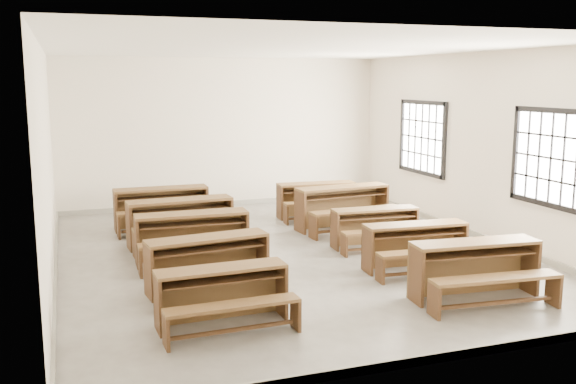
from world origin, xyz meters
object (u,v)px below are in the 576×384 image
object	(u,v)px
desk_set_3	(181,219)
desk_set_7	(376,225)
desk_set_0	(223,292)
desk_set_5	(477,266)
desk_set_4	(162,205)
desk_set_8	(343,204)
desk_set_6	(417,243)
desk_set_1	(209,260)
desk_set_9	(317,197)
desk_set_2	(193,234)

from	to	relation	value
desk_set_3	desk_set_7	xyz separation A→B (m)	(3.01, -1.15, -0.08)
desk_set_0	desk_set_5	size ratio (longest dim) A/B	0.88
desk_set_4	desk_set_8	size ratio (longest dim) A/B	0.94
desk_set_7	desk_set_4	bearing A→B (deg)	145.24
desk_set_6	desk_set_7	bearing A→B (deg)	92.60
desk_set_3	desk_set_7	world-z (taller)	desk_set_3
desk_set_3	desk_set_5	world-z (taller)	desk_set_3
desk_set_1	desk_set_6	xyz separation A→B (m)	(3.04, -0.06, -0.02)
desk_set_3	desk_set_9	distance (m)	3.24
desk_set_5	desk_set_0	bearing A→B (deg)	-178.41
desk_set_1	desk_set_9	bearing A→B (deg)	44.58
desk_set_7	desk_set_9	xyz separation A→B (m)	(-0.06, 2.47, 0.03)
desk_set_0	desk_set_5	bearing A→B (deg)	-5.34
desk_set_1	desk_set_9	xyz separation A→B (m)	(3.02, 3.77, -0.01)
desk_set_0	desk_set_3	bearing A→B (deg)	85.35
desk_set_1	desk_set_2	size ratio (longest dim) A/B	0.99
desk_set_1	desk_set_5	size ratio (longest dim) A/B	0.99
desk_set_2	desk_set_6	distance (m)	3.32
desk_set_3	desk_set_1	bearing A→B (deg)	-95.01
desk_set_2	desk_set_7	distance (m)	3.02
desk_set_9	desk_set_6	bearing A→B (deg)	-86.08
desk_set_2	desk_set_8	xyz separation A→B (m)	(3.06, 1.30, 0.02)
desk_set_2	desk_set_6	world-z (taller)	desk_set_2
desk_set_1	desk_set_4	xyz separation A→B (m)	(-0.06, 3.79, 0.03)
desk_set_2	desk_set_9	bearing A→B (deg)	40.44
desk_set_1	desk_set_6	bearing A→B (deg)	-7.94
desk_set_4	desk_set_8	bearing A→B (deg)	-19.88
desk_set_9	desk_set_3	bearing A→B (deg)	-152.21
desk_set_1	desk_set_8	bearing A→B (deg)	34.00
desk_set_2	desk_set_0	bearing A→B (deg)	-92.04
desk_set_3	desk_set_7	distance (m)	3.22
desk_set_1	desk_set_9	size ratio (longest dim) A/B	1.05
desk_set_0	desk_set_7	size ratio (longest dim) A/B	1.01
desk_set_0	desk_set_1	distance (m)	1.22
desk_set_0	desk_set_8	distance (m)	5.06
desk_set_3	desk_set_8	distance (m)	3.06
desk_set_1	desk_set_5	world-z (taller)	desk_set_5
desk_set_7	desk_set_8	world-z (taller)	desk_set_8
desk_set_7	desk_set_1	bearing A→B (deg)	-153.39
desk_set_5	desk_set_4	bearing A→B (deg)	126.29
desk_set_5	desk_set_9	xyz separation A→B (m)	(-0.08, 5.19, -0.02)
desk_set_0	desk_set_4	distance (m)	5.01
desk_set_9	desk_set_7	bearing A→B (deg)	-85.01
desk_set_0	desk_set_2	bearing A→B (deg)	84.49
desk_set_4	desk_set_8	xyz separation A→B (m)	(3.17, -1.10, 0.02)
desk_set_0	desk_set_3	world-z (taller)	desk_set_3
desk_set_2	desk_set_9	xyz separation A→B (m)	(2.97, 2.39, -0.03)
desk_set_7	desk_set_9	distance (m)	2.47
desk_set_0	desk_set_6	distance (m)	3.35
desk_set_6	desk_set_9	bearing A→B (deg)	94.53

